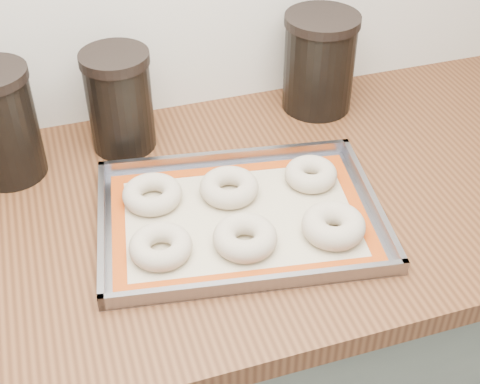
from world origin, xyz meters
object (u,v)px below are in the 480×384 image
object	(u,v)px
bagel_back_mid	(229,187)
canister_left	(1,124)
bagel_front_right	(333,226)
bagel_back_right	(311,174)
canister_right	(319,62)
baking_tray	(240,217)
bagel_front_mid	(245,237)
bagel_front_left	(161,246)
bagel_back_left	(152,194)
canister_mid	(120,101)

from	to	relation	value
bagel_back_mid	canister_left	bearing A→B (deg)	151.82
bagel_front_right	bagel_back_right	xyz separation A→B (m)	(0.02, 0.14, -0.00)
canister_left	canister_right	world-z (taller)	canister_left
bagel_back_mid	canister_right	size ratio (longest dim) A/B	0.51
bagel_front_right	bagel_back_mid	world-z (taller)	bagel_front_right
baking_tray	bagel_front_mid	size ratio (longest dim) A/B	4.98
bagel_front_mid	bagel_front_right	world-z (taller)	bagel_front_right
bagel_front_left	bagel_front_mid	distance (m)	0.13
bagel_front_left	bagel_front_right	distance (m)	0.27
bagel_back_mid	canister_left	size ratio (longest dim) A/B	0.49
bagel_back_right	bagel_front_left	bearing A→B (deg)	-161.27
bagel_back_mid	canister_right	xyz separation A→B (m)	(0.26, 0.23, 0.08)
bagel_front_left	bagel_front_mid	world-z (taller)	bagel_front_mid
bagel_front_mid	bagel_front_right	distance (m)	0.14
baking_tray	bagel_front_right	distance (m)	0.16
bagel_front_left	bagel_back_mid	distance (m)	0.18
baking_tray	canister_right	distance (m)	0.41
bagel_back_left	bagel_back_right	size ratio (longest dim) A/B	1.10
bagel_back_right	canister_mid	distance (m)	0.37
bagel_front_left	bagel_front_mid	bearing A→B (deg)	-9.66
canister_mid	bagel_front_left	bearing A→B (deg)	-90.07
canister_left	canister_mid	bearing A→B (deg)	6.93
bagel_front_right	bagel_back_right	distance (m)	0.14
bagel_front_left	bagel_back_left	world-z (taller)	same
bagel_front_left	bagel_back_right	size ratio (longest dim) A/B	1.07
bagel_back_right	canister_right	world-z (taller)	canister_right
bagel_front_mid	bagel_back_left	world-z (taller)	bagel_front_mid
baking_tray	bagel_back_mid	bearing A→B (deg)	89.30
bagel_back_mid	canister_right	distance (m)	0.36
bagel_front_right	bagel_back_mid	distance (m)	0.20
canister_right	bagel_back_mid	bearing A→B (deg)	-138.17
bagel_front_mid	canister_mid	xyz separation A→B (m)	(-0.13, 0.34, 0.07)
canister_mid	canister_right	size ratio (longest dim) A/B	0.97
bagel_front_mid	bagel_front_right	bearing A→B (deg)	-7.30
bagel_back_left	bagel_back_right	bearing A→B (deg)	-6.38
bagel_back_left	bagel_front_right	bearing A→B (deg)	-33.41
baking_tray	bagel_back_left	size ratio (longest dim) A/B	4.99
baking_tray	bagel_back_mid	size ratio (longest dim) A/B	4.99
canister_left	bagel_back_right	bearing A→B (deg)	-21.51
bagel_front_left	bagel_front_right	world-z (taller)	bagel_front_right
bagel_back_mid	canister_mid	distance (m)	0.27
baking_tray	bagel_front_left	distance (m)	0.15
bagel_back_left	canister_left	distance (m)	0.29
bagel_back_left	canister_right	size ratio (longest dim) A/B	0.51
bagel_front_mid	canister_right	distance (m)	0.46
bagel_front_left	bagel_back_left	distance (m)	0.13
baking_tray	bagel_front_mid	world-z (taller)	bagel_front_mid
baking_tray	canister_mid	bearing A→B (deg)	117.17
baking_tray	bagel_back_left	xyz separation A→B (m)	(-0.13, 0.09, 0.01)
bagel_front_right	canister_right	size ratio (longest dim) A/B	0.52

